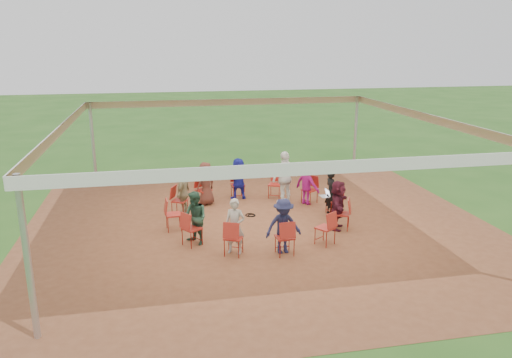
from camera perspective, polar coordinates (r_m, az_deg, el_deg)
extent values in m
plane|color=#29561A|center=(14.55, 0.17, -4.90)|extent=(80.00, 80.00, 0.00)
plane|color=brown|center=(14.55, 0.17, -4.88)|extent=(13.00, 13.00, 0.00)
cylinder|color=#B2B2B7|center=(9.36, -24.65, -8.37)|extent=(0.12, 0.12, 3.00)
cylinder|color=#B2B2B7|center=(18.84, -18.12, 3.77)|extent=(0.12, 0.12, 3.00)
cylinder|color=#B2B2B7|center=(20.25, 11.30, 5.01)|extent=(0.12, 0.12, 3.00)
plane|color=white|center=(13.80, 0.18, 6.86)|extent=(10.30, 10.30, 0.00)
cube|color=white|center=(8.93, 6.86, 1.24)|extent=(10.30, 0.03, 0.24)
cube|color=white|center=(18.85, -3.01, 8.77)|extent=(10.30, 0.03, 0.24)
cube|color=white|center=(13.75, -21.43, 5.26)|extent=(0.03, 10.30, 0.24)
cube|color=white|center=(15.68, 19.08, 6.61)|extent=(0.03, 10.30, 0.24)
imported|color=black|center=(15.09, 8.58, -1.53)|extent=(0.37, 0.53, 1.39)
imported|color=#800E5A|center=(15.98, 5.90, -0.47)|extent=(0.87, 0.99, 1.39)
imported|color=#1D229F|center=(16.45, -2.02, 0.06)|extent=(1.32, 0.58, 1.39)
imported|color=#50261E|center=(15.93, -5.76, -0.52)|extent=(0.78, 0.70, 1.39)
imported|color=#8F815B|center=(15.02, -8.34, -1.60)|extent=(0.73, 0.91, 1.39)
imported|color=#284C39|center=(12.86, -6.96, -4.48)|extent=(0.70, 0.78, 1.39)
imported|color=#A0988C|center=(12.24, -2.43, -5.43)|extent=(0.60, 0.52, 1.39)
imported|color=#1C1F3F|center=(12.26, 3.14, -5.40)|extent=(0.93, 0.51, 1.39)
imported|color=#441220|center=(13.97, 9.34, -2.94)|extent=(0.99, 1.37, 1.39)
imported|color=white|center=(15.93, 3.35, 0.15)|extent=(1.13, 0.92, 1.72)
torus|color=black|center=(15.04, -0.67, -4.14)|extent=(0.38, 0.38, 0.03)
torus|color=black|center=(15.01, -0.49, -4.18)|extent=(0.30, 0.30, 0.03)
cube|color=#B7B7BC|center=(15.03, 7.79, -1.98)|extent=(0.25, 0.34, 0.02)
cube|color=#B7B7BC|center=(15.04, 8.20, -1.53)|extent=(0.09, 0.33, 0.21)
cube|color=#CCE0FF|center=(15.04, 8.17, -1.54)|extent=(0.07, 0.29, 0.18)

